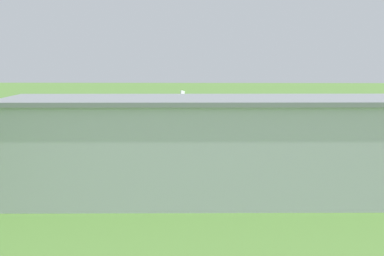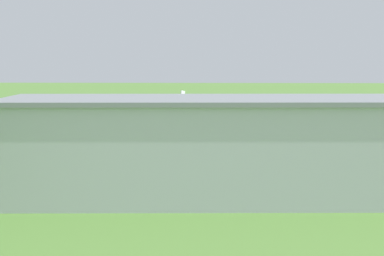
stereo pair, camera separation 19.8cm
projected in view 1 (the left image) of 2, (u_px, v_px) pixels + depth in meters
ground_plane at (184, 142)px, 81.49m from camera, size 400.00×400.00×0.00m
hangar at (231, 148)px, 48.95m from camera, size 35.36×12.25×7.75m
biplane at (173, 107)px, 73.77m from camera, size 8.04×7.08×3.66m
car_silver at (18, 163)px, 60.43m from camera, size 2.17×4.58×1.67m
person_by_parked_cars at (61, 155)px, 65.03m from camera, size 0.51×0.51×1.68m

